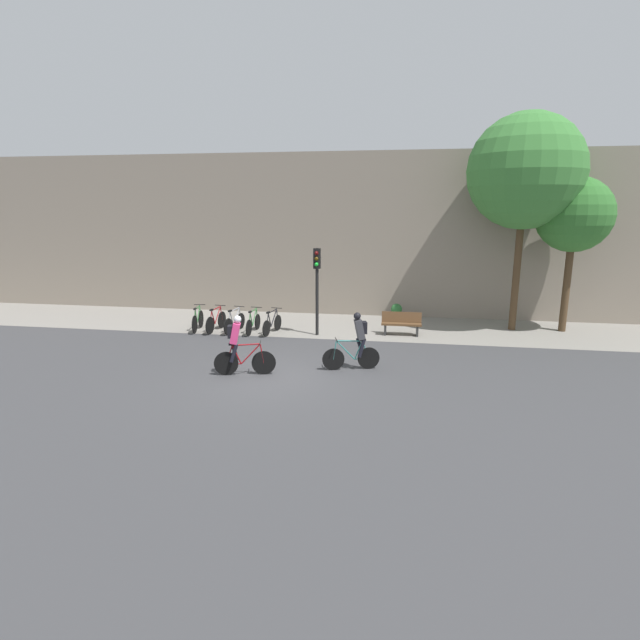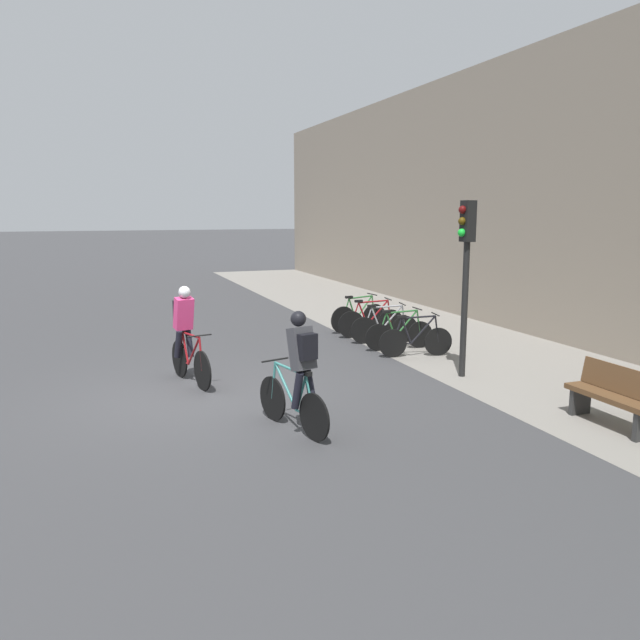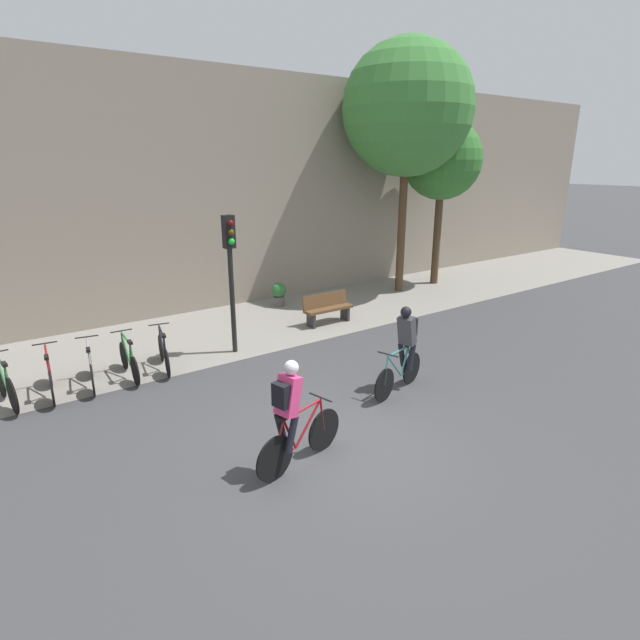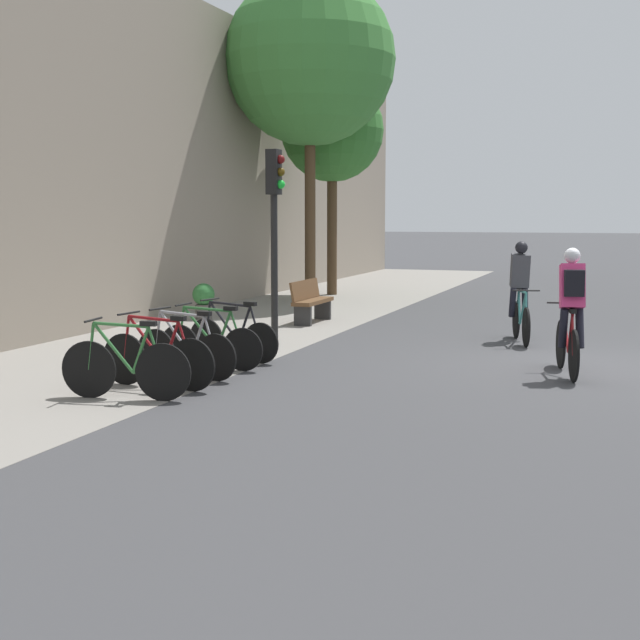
{
  "view_description": "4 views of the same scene",
  "coord_description": "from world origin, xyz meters",
  "px_view_note": "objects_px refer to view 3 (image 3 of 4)",
  "views": [
    {
      "loc": [
        3.65,
        -13.41,
        4.86
      ],
      "look_at": [
        1.24,
        1.34,
        1.46
      ],
      "focal_mm": 28.0,
      "sensor_mm": 36.0,
      "label": 1
    },
    {
      "loc": [
        10.52,
        -1.53,
        3.14
      ],
      "look_at": [
        -1.21,
        2.8,
        0.96
      ],
      "focal_mm": 35.0,
      "sensor_mm": 36.0,
      "label": 2
    },
    {
      "loc": [
        -4.47,
        -5.59,
        4.53
      ],
      "look_at": [
        0.79,
        1.83,
        1.62
      ],
      "focal_mm": 28.0,
      "sensor_mm": 36.0,
      "label": 3
    },
    {
      "loc": [
        -13.65,
        -0.74,
        2.25
      ],
      "look_at": [
        -1.45,
        3.56,
        0.72
      ],
      "focal_mm": 50.0,
      "sensor_mm": 36.0,
      "label": 4
    }
  ],
  "objects_px": {
    "cyclist_grey": "(404,346)",
    "parked_bike_3": "(129,360)",
    "potted_plant": "(279,293)",
    "parked_bike_0": "(6,385)",
    "parked_bike_2": "(91,368)",
    "parked_bike_1": "(50,376)",
    "cyclist_pink": "(292,414)",
    "traffic_light_pole": "(230,259)",
    "parked_bike_4": "(164,353)",
    "bench": "(327,308)"
  },
  "relations": [
    {
      "from": "cyclist_grey",
      "to": "parked_bike_3",
      "type": "distance_m",
      "value": 5.94
    },
    {
      "from": "potted_plant",
      "to": "parked_bike_0",
      "type": "bearing_deg",
      "value": -159.59
    },
    {
      "from": "parked_bike_2",
      "to": "potted_plant",
      "type": "xyz_separation_m",
      "value": [
        6.32,
        2.93,
        0.04
      ]
    },
    {
      "from": "parked_bike_1",
      "to": "potted_plant",
      "type": "xyz_separation_m",
      "value": [
        7.09,
        2.93,
        0.03
      ]
    },
    {
      "from": "cyclist_pink",
      "to": "parked_bike_1",
      "type": "relative_size",
      "value": 1.04
    },
    {
      "from": "parked_bike_0",
      "to": "traffic_light_pole",
      "type": "distance_m",
      "value": 5.22
    },
    {
      "from": "parked_bike_4",
      "to": "parked_bike_0",
      "type": "bearing_deg",
      "value": 179.96
    },
    {
      "from": "traffic_light_pole",
      "to": "bench",
      "type": "height_order",
      "value": "traffic_light_pole"
    },
    {
      "from": "cyclist_grey",
      "to": "parked_bike_3",
      "type": "height_order",
      "value": "cyclist_grey"
    },
    {
      "from": "parked_bike_2",
      "to": "traffic_light_pole",
      "type": "bearing_deg",
      "value": 0.45
    },
    {
      "from": "parked_bike_0",
      "to": "parked_bike_1",
      "type": "distance_m",
      "value": 0.77
    },
    {
      "from": "cyclist_pink",
      "to": "parked_bike_3",
      "type": "xyz_separation_m",
      "value": [
        -1.06,
        4.99,
        -0.56
      ]
    },
    {
      "from": "parked_bike_2",
      "to": "traffic_light_pole",
      "type": "xyz_separation_m",
      "value": [
        3.32,
        0.03,
        1.94
      ]
    },
    {
      "from": "cyclist_grey",
      "to": "parked_bike_0",
      "type": "bearing_deg",
      "value": 149.98
    },
    {
      "from": "parked_bike_2",
      "to": "potted_plant",
      "type": "relative_size",
      "value": 2.14
    },
    {
      "from": "parked_bike_2",
      "to": "parked_bike_3",
      "type": "distance_m",
      "value": 0.77
    },
    {
      "from": "cyclist_pink",
      "to": "parked_bike_3",
      "type": "relative_size",
      "value": 1.07
    },
    {
      "from": "parked_bike_3",
      "to": "potted_plant",
      "type": "bearing_deg",
      "value": 27.81
    },
    {
      "from": "parked_bike_1",
      "to": "potted_plant",
      "type": "distance_m",
      "value": 7.67
    },
    {
      "from": "parked_bike_0",
      "to": "parked_bike_4",
      "type": "relative_size",
      "value": 1.02
    },
    {
      "from": "cyclist_pink",
      "to": "parked_bike_4",
      "type": "distance_m",
      "value": 5.03
    },
    {
      "from": "parked_bike_2",
      "to": "parked_bike_3",
      "type": "relative_size",
      "value": 0.99
    },
    {
      "from": "cyclist_grey",
      "to": "parked_bike_3",
      "type": "xyz_separation_m",
      "value": [
        -4.45,
        3.9,
        -0.56
      ]
    },
    {
      "from": "parked_bike_0",
      "to": "parked_bike_1",
      "type": "bearing_deg",
      "value": -0.1
    },
    {
      "from": "cyclist_pink",
      "to": "cyclist_grey",
      "type": "distance_m",
      "value": 3.56
    },
    {
      "from": "cyclist_grey",
      "to": "bench",
      "type": "height_order",
      "value": "cyclist_grey"
    },
    {
      "from": "cyclist_grey",
      "to": "parked_bike_4",
      "type": "distance_m",
      "value": 5.39
    },
    {
      "from": "cyclist_grey",
      "to": "potted_plant",
      "type": "bearing_deg",
      "value": 80.83
    },
    {
      "from": "traffic_light_pole",
      "to": "cyclist_grey",
      "type": "bearing_deg",
      "value": -64.22
    },
    {
      "from": "parked_bike_3",
      "to": "parked_bike_4",
      "type": "xyz_separation_m",
      "value": [
        0.77,
        0.0,
        -0.0
      ]
    },
    {
      "from": "cyclist_grey",
      "to": "parked_bike_0",
      "type": "height_order",
      "value": "cyclist_grey"
    },
    {
      "from": "parked_bike_0",
      "to": "parked_bike_4",
      "type": "xyz_separation_m",
      "value": [
        3.08,
        -0.0,
        -0.03
      ]
    },
    {
      "from": "traffic_light_pole",
      "to": "bench",
      "type": "bearing_deg",
      "value": 9.23
    },
    {
      "from": "parked_bike_3",
      "to": "potted_plant",
      "type": "xyz_separation_m",
      "value": [
        5.55,
        2.93,
        0.05
      ]
    },
    {
      "from": "parked_bike_4",
      "to": "parked_bike_2",
      "type": "bearing_deg",
      "value": 179.99
    },
    {
      "from": "cyclist_pink",
      "to": "parked_bike_1",
      "type": "xyz_separation_m",
      "value": [
        -2.6,
        4.99,
        -0.54
      ]
    },
    {
      "from": "cyclist_grey",
      "to": "parked_bike_3",
      "type": "bearing_deg",
      "value": 138.74
    },
    {
      "from": "parked_bike_1",
      "to": "potted_plant",
      "type": "relative_size",
      "value": 2.22
    },
    {
      "from": "traffic_light_pole",
      "to": "parked_bike_1",
      "type": "bearing_deg",
      "value": -179.64
    },
    {
      "from": "parked_bike_2",
      "to": "traffic_light_pole",
      "type": "relative_size",
      "value": 0.5
    },
    {
      "from": "parked_bike_1",
      "to": "traffic_light_pole",
      "type": "bearing_deg",
      "value": 0.36
    },
    {
      "from": "cyclist_grey",
      "to": "potted_plant",
      "type": "height_order",
      "value": "cyclist_grey"
    },
    {
      "from": "cyclist_grey",
      "to": "parked_bike_1",
      "type": "bearing_deg",
      "value": 146.9
    },
    {
      "from": "cyclist_pink",
      "to": "potted_plant",
      "type": "relative_size",
      "value": 2.31
    },
    {
      "from": "parked_bike_4",
      "to": "traffic_light_pole",
      "type": "height_order",
      "value": "traffic_light_pole"
    },
    {
      "from": "cyclist_grey",
      "to": "parked_bike_2",
      "type": "relative_size",
      "value": 1.07
    },
    {
      "from": "traffic_light_pole",
      "to": "parked_bike_3",
      "type": "bearing_deg",
      "value": -179.4
    },
    {
      "from": "bench",
      "to": "traffic_light_pole",
      "type": "bearing_deg",
      "value": -170.77
    },
    {
      "from": "parked_bike_1",
      "to": "parked_bike_2",
      "type": "xyz_separation_m",
      "value": [
        0.77,
        -0.0,
        -0.01
      ]
    },
    {
      "from": "parked_bike_0",
      "to": "traffic_light_pole",
      "type": "height_order",
      "value": "traffic_light_pole"
    }
  ]
}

